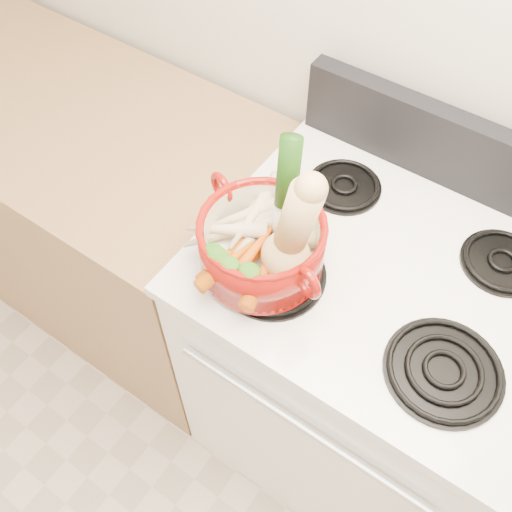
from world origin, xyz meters
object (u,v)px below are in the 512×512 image
Objects in this scene: dutch_oven at (262,245)px; leek at (283,196)px; squash at (300,235)px; stove_body at (356,366)px.

dutch_oven is 0.90× the size of leek.
leek reaches higher than dutch_oven.
stove_body is at bearing 71.68° from squash.
squash is 0.09m from leek.
leek reaches higher than stove_body.
dutch_oven is at bearing -159.54° from squash.
squash is at bearing -130.49° from stove_body.
dutch_oven is 0.12m from leek.
squash is (-0.14, -0.16, 0.67)m from stove_body.
dutch_oven is (-0.22, -0.16, 0.57)m from stove_body.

